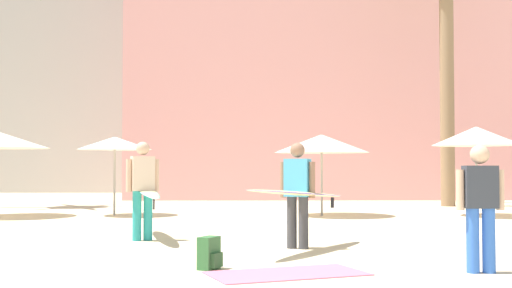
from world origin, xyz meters
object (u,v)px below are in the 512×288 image
cafe_umbrella_2 (115,143)px  cafe_umbrella_3 (476,136)px  person_mid_center (144,187)px  person_near_right (298,192)px  beach_towel (287,274)px  backpack (210,254)px  person_far_right (480,203)px  cafe_umbrella_1 (322,144)px

cafe_umbrella_2 → cafe_umbrella_3: (9.77, -0.42, 0.18)m
cafe_umbrella_3 → person_mid_center: bearing=-144.6°
person_near_right → beach_towel: bearing=17.6°
cafe_umbrella_2 → backpack: (3.12, -9.59, -1.76)m
beach_towel → backpack: size_ratio=4.53×
backpack → cafe_umbrella_2: bearing=137.0°
cafe_umbrella_2 → person_far_right: size_ratio=1.34×
person_mid_center → person_far_right: bearing=-150.6°
beach_towel → person_mid_center: size_ratio=0.64×
person_near_right → cafe_umbrella_1: bearing=-163.9°
cafe_umbrella_1 → cafe_umbrella_3: cafe_umbrella_3 is taller
cafe_umbrella_1 → backpack: 9.86m
cafe_umbrella_3 → person_far_right: size_ratio=1.51×
person_mid_center → beach_towel: bearing=-170.7°
person_mid_center → person_near_right: 3.05m
cafe_umbrella_2 → cafe_umbrella_3: size_ratio=0.89×
person_far_right → person_mid_center: bearing=-128.1°
person_near_right → person_far_right: bearing=66.9°
person_near_right → person_far_right: (2.09, -2.36, -0.05)m
cafe_umbrella_2 → person_near_right: size_ratio=0.78×
cafe_umbrella_2 → person_mid_center: 6.44m
beach_towel → backpack: 1.06m
cafe_umbrella_2 → backpack: bearing=-71.9°
backpack → person_mid_center: size_ratio=0.14×
cafe_umbrella_3 → person_mid_center: size_ratio=0.81×
person_far_right → backpack: bearing=-95.2°
backpack → person_mid_center: 3.81m
cafe_umbrella_3 → person_far_right: bearing=-108.9°
beach_towel → backpack: backpack is taller
cafe_umbrella_1 → person_mid_center: 7.15m
backpack → person_far_right: bearing=23.4°
person_near_right → person_far_right: size_ratio=1.73×
cafe_umbrella_2 → person_far_right: 11.92m
cafe_umbrella_3 → cafe_umbrella_2: bearing=177.5°
cafe_umbrella_2 → backpack: size_ratio=5.10×
cafe_umbrella_3 → beach_towel: bearing=-120.7°
cafe_umbrella_1 → cafe_umbrella_2: (-5.63, 0.21, 0.01)m
person_far_right → cafe_umbrella_1: bearing=-174.4°
cafe_umbrella_3 → person_mid_center: (-8.04, -5.70, -1.20)m
cafe_umbrella_1 → person_mid_center: size_ratio=0.87×
cafe_umbrella_1 → beach_towel: cafe_umbrella_1 is taller
beach_towel → person_far_right: 2.57m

